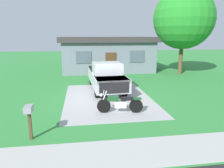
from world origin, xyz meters
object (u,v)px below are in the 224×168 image
pickup_truck (106,76)px  shade_tree (184,19)px  neighbor_house (107,54)px  mailbox (29,113)px  motorcycle (120,103)px

pickup_truck → shade_tree: shade_tree is taller
neighbor_house → mailbox: bearing=-107.5°
mailbox → neighbor_house: (4.64, 14.69, 0.81)m
motorcycle → shade_tree: bearing=51.1°
pickup_truck → mailbox: bearing=-117.5°
mailbox → shade_tree: shade_tree is taller
mailbox → neighbor_house: bearing=72.5°
mailbox → neighbor_house: size_ratio=0.13×
pickup_truck → neighbor_house: (1.12, 7.92, 0.84)m
motorcycle → pickup_truck: size_ratio=0.39×
motorcycle → neighbor_house: 12.63m
mailbox → neighbor_house: neighbor_house is taller
motorcycle → mailbox: 4.26m
pickup_truck → neighbor_house: size_ratio=0.59×
mailbox → motorcycle: bearing=30.9°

